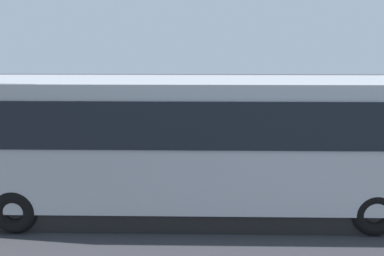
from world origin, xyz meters
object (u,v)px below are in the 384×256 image
at_px(tour_bus, 194,148).
at_px(spectator_right, 166,143).
at_px(traffic_cone, 204,135).
at_px(spectator_left, 243,143).
at_px(spectator_far_left, 285,145).
at_px(spectator_centre, 203,142).
at_px(parked_motorcycle_silver, 333,169).
at_px(stunt_motorcycle, 173,116).
at_px(spectator_far_right, 128,143).

height_order(tour_bus, spectator_right, tour_bus).
bearing_deg(traffic_cone, spectator_left, 104.00).
relative_size(spectator_far_left, spectator_left, 1.00).
distance_m(spectator_far_left, spectator_centre, 2.44).
bearing_deg(spectator_centre, traffic_cone, -90.89).
height_order(spectator_centre, parked_motorcycle_silver, spectator_centre).
distance_m(spectator_centre, stunt_motorcycle, 4.95).
bearing_deg(spectator_centre, parked_motorcycle_silver, 169.44).
xyz_separation_m(spectator_centre, traffic_cone, (-0.07, -4.57, -0.79)).
bearing_deg(tour_bus, spectator_centre, -94.61).
distance_m(parked_motorcycle_silver, traffic_cone, 6.44).
bearing_deg(parked_motorcycle_silver, spectator_far_left, -21.42).
distance_m(spectator_left, spectator_right, 2.35).
bearing_deg(spectator_left, spectator_far_right, -1.81).
xyz_separation_m(spectator_left, traffic_cone, (1.14, -4.57, -0.77)).
bearing_deg(spectator_centre, tour_bus, 85.39).
bearing_deg(parked_motorcycle_silver, spectator_centre, -10.56).
height_order(tour_bus, spectator_centre, tour_bus).
bearing_deg(spectator_centre, spectator_far_right, -2.81).
bearing_deg(spectator_right, parked_motorcycle_silver, 171.33).
distance_m(spectator_far_right, stunt_motorcycle, 4.82).
relative_size(spectator_centre, parked_motorcycle_silver, 0.89).
distance_m(spectator_right, stunt_motorcycle, 4.76).
distance_m(spectator_left, spectator_far_right, 3.51).
relative_size(spectator_left, traffic_cone, 2.85).
bearing_deg(traffic_cone, spectator_far_left, 116.47).
xyz_separation_m(spectator_centre, stunt_motorcycle, (1.20, -4.80, -0.04)).
bearing_deg(spectator_left, traffic_cone, -76.00).
xyz_separation_m(spectator_far_left, spectator_right, (3.57, -0.23, -0.03)).
height_order(spectator_centre, stunt_motorcycle, stunt_motorcycle).
distance_m(spectator_centre, traffic_cone, 4.64).
relative_size(spectator_right, stunt_motorcycle, 0.92).
height_order(spectator_right, parked_motorcycle_silver, spectator_right).
bearing_deg(spectator_right, spectator_centre, 177.68).
bearing_deg(stunt_motorcycle, spectator_right, 90.74).
relative_size(tour_bus, parked_motorcycle_silver, 5.41).
xyz_separation_m(spectator_far_right, stunt_motorcycle, (-1.10, -4.69, 0.02)).
relative_size(spectator_left, stunt_motorcycle, 0.94).
distance_m(spectator_far_left, spectator_right, 3.58).
height_order(spectator_far_left, spectator_centre, spectator_centre).
distance_m(tour_bus, stunt_motorcycle, 7.82).
distance_m(tour_bus, traffic_cone, 7.63).
relative_size(parked_motorcycle_silver, stunt_motorcycle, 1.07).
xyz_separation_m(tour_bus, spectator_far_left, (-2.67, -2.75, -0.58)).
distance_m(tour_bus, parked_motorcycle_silver, 4.73).
distance_m(stunt_motorcycle, traffic_cone, 1.49).
bearing_deg(spectator_right, spectator_far_left, 176.38).
xyz_separation_m(spectator_far_left, spectator_far_right, (4.73, -0.29, -0.03)).
distance_m(spectator_far_left, traffic_cone, 5.36).
xyz_separation_m(tour_bus, spectator_centre, (-0.24, -2.93, -0.55)).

